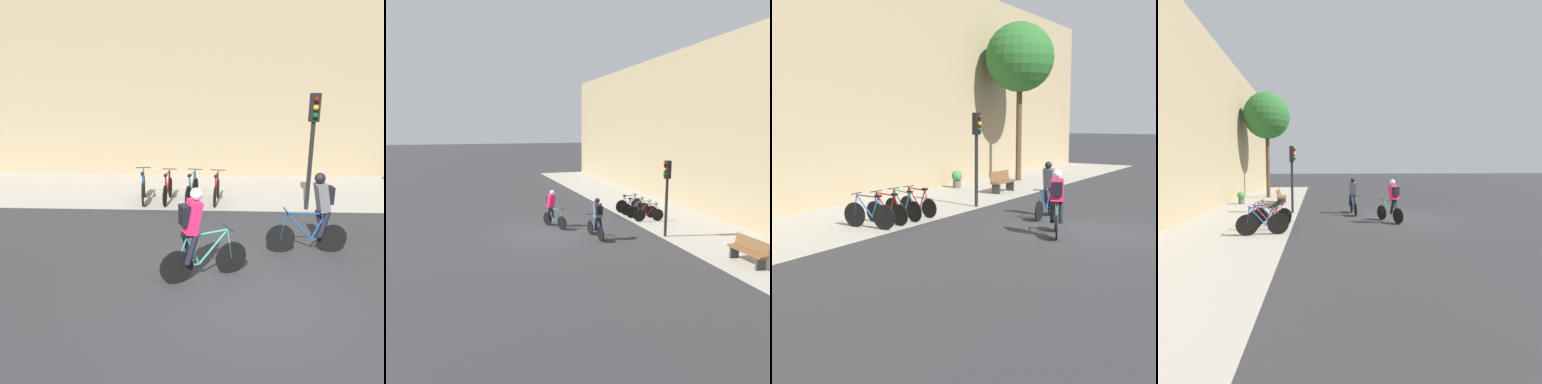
{
  "view_description": "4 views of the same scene",
  "coord_description": "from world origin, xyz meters",
  "views": [
    {
      "loc": [
        -0.7,
        -5.72,
        3.44
      ],
      "look_at": [
        -1.09,
        3.08,
        0.95
      ],
      "focal_mm": 35.0,
      "sensor_mm": 36.0,
      "label": 1
    },
    {
      "loc": [
        15.89,
        -3.63,
        4.62
      ],
      "look_at": [
        -0.66,
        1.71,
        1.65
      ],
      "focal_mm": 35.0,
      "sensor_mm": 36.0,
      "label": 2
    },
    {
      "loc": [
        -13.79,
        -4.73,
        3.05
      ],
      "look_at": [
        -0.47,
        3.62,
        0.91
      ],
      "focal_mm": 50.0,
      "sensor_mm": 36.0,
      "label": 3
    },
    {
      "loc": [
        -12.76,
        3.61,
        2.24
      ],
      "look_at": [
        0.19,
        2.12,
        1.17
      ],
      "focal_mm": 28.0,
      "sensor_mm": 36.0,
      "label": 4
    }
  ],
  "objects": [
    {
      "name": "ground",
      "position": [
        0.0,
        0.0,
        0.0
      ],
      "size": [
        200.0,
        200.0,
        0.0
      ],
      "primitive_type": "plane",
      "color": "#2B2B2D"
    },
    {
      "name": "kerb_strip",
      "position": [
        0.0,
        6.75,
        0.0
      ],
      "size": [
        44.0,
        4.5,
        0.01
      ],
      "primitive_type": "cube",
      "color": "gray",
      "rests_on": "ground"
    },
    {
      "name": "building_facade",
      "position": [
        0.0,
        9.3,
        4.57
      ],
      "size": [
        44.0,
        0.6,
        9.14
      ],
      "primitive_type": "cube",
      "color": "#9E8966",
      "rests_on": "ground"
    },
    {
      "name": "cyclist_pink",
      "position": [
        -0.92,
        0.5,
        0.95
      ],
      "size": [
        1.59,
        0.77,
        1.76
      ],
      "color": "black",
      "rests_on": "ground"
    },
    {
      "name": "cyclist_grey",
      "position": [
        1.61,
        1.82,
        0.95
      ],
      "size": [
        1.73,
        0.46,
        1.75
      ],
      "color": "black",
      "rests_on": "ground"
    },
    {
      "name": "parked_bike_0",
      "position": [
        -2.7,
        5.37,
        0.41
      ],
      "size": [
        0.46,
        1.69,
        0.99
      ],
      "color": "black",
      "rests_on": "ground"
    },
    {
      "name": "parked_bike_1",
      "position": [
        -1.94,
        5.37,
        0.39
      ],
      "size": [
        0.46,
        1.64,
        0.95
      ],
      "color": "black",
      "rests_on": "ground"
    },
    {
      "name": "parked_bike_2",
      "position": [
        -1.19,
        5.37,
        0.39
      ],
      "size": [
        0.48,
        1.65,
        0.95
      ],
      "color": "black",
      "rests_on": "ground"
    },
    {
      "name": "parked_bike_3",
      "position": [
        -0.44,
        5.37,
        0.38
      ],
      "size": [
        0.46,
        1.57,
        0.94
      ],
      "color": "black",
      "rests_on": "ground"
    },
    {
      "name": "traffic_light_pole",
      "position": [
        2.16,
        4.75,
        2.28
      ],
      "size": [
        0.26,
        0.3,
        3.28
      ],
      "color": "black",
      "rests_on": "ground"
    },
    {
      "name": "bench",
      "position": [
        5.95,
        5.76,
        0.47
      ],
      "size": [
        1.56,
        0.44,
        0.89
      ],
      "color": "brown",
      "rests_on": "ground"
    }
  ]
}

